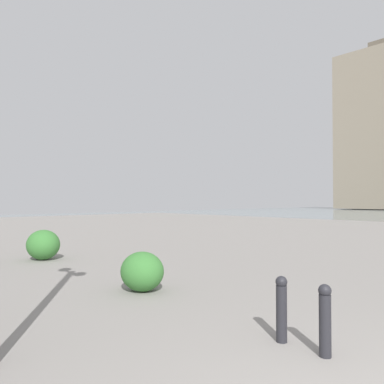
{
  "coord_description": "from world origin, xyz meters",
  "views": [
    {
      "loc": [
        -0.39,
        2.44,
        1.57
      ],
      "look_at": [
        8.37,
        -5.76,
        1.82
      ],
      "focal_mm": 35.47,
      "sensor_mm": 36.0,
      "label": 1
    }
  ],
  "objects": [
    {
      "name": "bollard_near",
      "position": [
        1.49,
        -1.14,
        0.38
      ],
      "size": [
        0.13,
        0.13,
        0.72
      ],
      "color": "#232328",
      "rests_on": "ground"
    },
    {
      "name": "bollard_mid",
      "position": [
        2.01,
        -1.16,
        0.38
      ],
      "size": [
        0.13,
        0.13,
        0.73
      ],
      "color": "#232328",
      "rests_on": "ground"
    },
    {
      "name": "shrub_low",
      "position": [
        9.55,
        -1.51,
        0.39
      ],
      "size": [
        0.92,
        0.83,
        0.78
      ],
      "color": "#387533",
      "rests_on": "ground"
    },
    {
      "name": "shrub_round",
      "position": [
        4.98,
        -1.4,
        0.34
      ],
      "size": [
        0.8,
        0.72,
        0.68
      ],
      "color": "#387533",
      "rests_on": "ground"
    }
  ]
}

